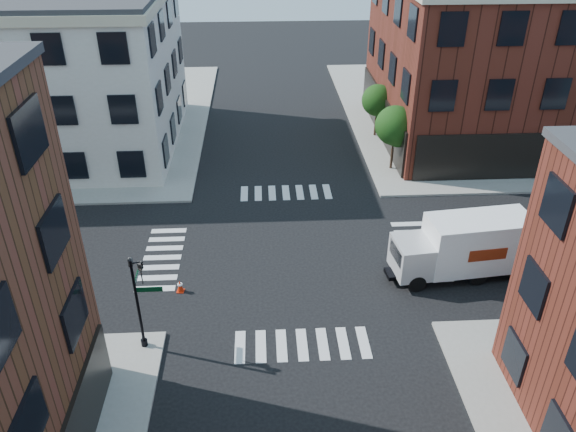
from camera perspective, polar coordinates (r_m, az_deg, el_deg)
The scene contains 10 objects.
ground at distance 30.49m, azimuth 0.45°, elevation -3.85°, with size 120.00×120.00×0.00m, color black.
sidewalk_ne at distance 54.12m, azimuth 22.13°, elevation 9.88°, with size 30.00×30.00×0.15m, color gray.
sidewalk_nw at distance 52.87m, azimuth -24.73°, elevation 8.85°, with size 30.00×30.00×0.15m, color gray.
building_ne at distance 47.98m, azimuth 25.27°, elevation 14.27°, with size 25.00×16.00×12.00m, color #481B12.
building_nw at distance 46.14m, azimuth -25.83°, elevation 12.91°, with size 22.00×16.00×11.00m, color beige.
tree_near at distance 38.88m, azimuth 10.89°, elevation 8.81°, with size 2.69×2.69×4.49m.
tree_far at distance 44.45m, azimuth 9.15°, elevation 11.37°, with size 2.43×2.43×4.07m.
signal_pole at distance 23.93m, azimuth -14.94°, elevation -7.63°, with size 1.29×1.24×4.60m.
box_truck at distance 29.42m, azimuth 17.56°, elevation -2.97°, with size 7.31×2.92×3.23m.
traffic_cone at distance 28.17m, azimuth -10.91°, elevation -7.01°, with size 0.39×0.39×0.65m.
Camera 1 is at (-1.59, -25.07, 17.28)m, focal length 35.00 mm.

